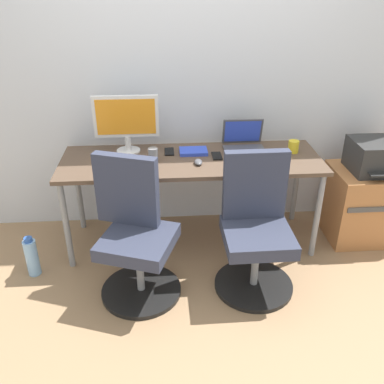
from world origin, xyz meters
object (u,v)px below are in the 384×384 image
(office_chair_left, at_px, (135,236))
(open_laptop, at_px, (244,143))
(office_chair_right, at_px, (256,230))
(side_cabinet, at_px, (366,204))
(desktop_monitor, at_px, (126,120))
(water_bottle_on_floor, at_px, (32,257))
(coffee_mug, at_px, (293,147))
(printer, at_px, (376,156))

(office_chair_left, relative_size, open_laptop, 3.03)
(office_chair_left, relative_size, office_chair_right, 1.00)
(side_cabinet, xyz_separation_m, open_laptop, (-0.99, 0.17, 0.48))
(desktop_monitor, relative_size, open_laptop, 1.55)
(office_chair_right, distance_m, side_cabinet, 1.15)
(side_cabinet, distance_m, open_laptop, 1.11)
(office_chair_left, xyz_separation_m, water_bottle_on_floor, (-0.76, 0.20, -0.28))
(office_chair_right, height_order, coffee_mug, office_chair_right)
(office_chair_right, height_order, printer, office_chair_right)
(coffee_mug, bearing_deg, water_bottle_on_floor, -168.08)
(side_cabinet, distance_m, desktop_monitor, 2.00)
(open_laptop, bearing_deg, coffee_mug, -12.55)
(office_chair_right, xyz_separation_m, side_cabinet, (1.01, 0.52, -0.13))
(side_cabinet, relative_size, open_laptop, 1.89)
(desktop_monitor, bearing_deg, open_laptop, -1.77)
(side_cabinet, relative_size, desktop_monitor, 1.22)
(side_cabinet, distance_m, water_bottle_on_floor, 2.59)
(office_chair_left, distance_m, coffee_mug, 1.38)
(side_cabinet, bearing_deg, coffee_mug, 172.09)
(office_chair_right, height_order, side_cabinet, office_chair_right)
(office_chair_left, height_order, side_cabinet, office_chair_left)
(office_chair_left, height_order, desktop_monitor, desktop_monitor)
(side_cabinet, bearing_deg, printer, -90.00)
(water_bottle_on_floor, height_order, open_laptop, open_laptop)
(office_chair_left, distance_m, open_laptop, 1.13)
(side_cabinet, height_order, water_bottle_on_floor, side_cabinet)
(printer, relative_size, water_bottle_on_floor, 1.29)
(office_chair_left, xyz_separation_m, desktop_monitor, (-0.06, 0.72, 0.55))
(coffee_mug, bearing_deg, desktop_monitor, 175.04)
(office_chair_right, height_order, water_bottle_on_floor, office_chair_right)
(office_chair_right, distance_m, desktop_monitor, 1.24)
(coffee_mug, bearing_deg, open_laptop, 167.45)
(water_bottle_on_floor, bearing_deg, printer, 7.18)
(office_chair_left, bearing_deg, office_chair_right, 0.26)
(water_bottle_on_floor, distance_m, open_laptop, 1.77)
(side_cabinet, bearing_deg, office_chair_right, -152.90)
(office_chair_left, bearing_deg, side_cabinet, 16.09)
(printer, xyz_separation_m, desktop_monitor, (-1.87, 0.20, 0.26))
(office_chair_left, relative_size, printer, 2.35)
(open_laptop, bearing_deg, office_chair_left, -140.03)
(water_bottle_on_floor, bearing_deg, office_chair_left, -14.67)
(office_chair_right, bearing_deg, printer, 27.06)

